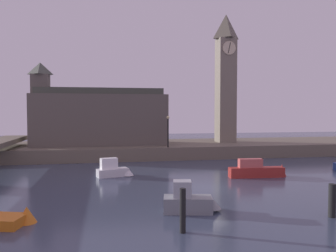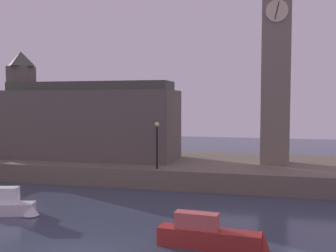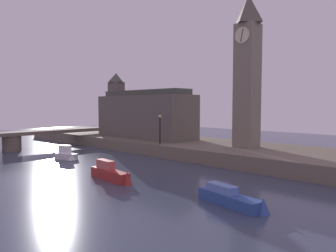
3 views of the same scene
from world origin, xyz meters
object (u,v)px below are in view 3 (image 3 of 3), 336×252
(clock_tower, at_px, (247,69))
(boat_tour_blue, at_px, (234,199))
(boat_dinghy_red, at_px, (111,173))
(parliament_hall, at_px, (143,114))
(streetlamp, at_px, (160,126))
(boat_ferry_white, at_px, (67,154))

(clock_tower, relative_size, boat_tour_blue, 3.27)
(clock_tower, bearing_deg, boat_dinghy_red, -100.17)
(parliament_hall, xyz_separation_m, boat_tour_blue, (25.18, -14.74, -4.49))
(boat_dinghy_red, bearing_deg, streetlamp, 117.14)
(parliament_hall, height_order, boat_dinghy_red, parliament_hall)
(streetlamp, relative_size, boat_dinghy_red, 0.70)
(parliament_hall, relative_size, boat_dinghy_red, 3.11)
(boat_dinghy_red, bearing_deg, boat_tour_blue, 6.08)
(clock_tower, height_order, boat_ferry_white, clock_tower)
(parliament_hall, distance_m, boat_dinghy_red, 21.65)
(parliament_hall, relative_size, boat_ferry_white, 4.84)
(boat_tour_blue, bearing_deg, clock_tower, 118.11)
(boat_tour_blue, bearing_deg, boat_ferry_white, 176.74)
(parliament_hall, xyz_separation_m, streetlamp, (8.13, -4.50, -1.17))
(clock_tower, xyz_separation_m, streetlamp, (-8.84, -5.15, -6.54))
(boat_dinghy_red, xyz_separation_m, boat_ferry_white, (-12.24, 2.53, -0.00))
(clock_tower, height_order, streetlamp, clock_tower)
(boat_tour_blue, bearing_deg, parliament_hall, 149.66)
(boat_tour_blue, bearing_deg, streetlamp, 149.02)
(clock_tower, xyz_separation_m, parliament_hall, (-16.96, -0.65, -5.37))
(streetlamp, height_order, boat_tour_blue, streetlamp)
(boat_dinghy_red, relative_size, boat_ferry_white, 1.55)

